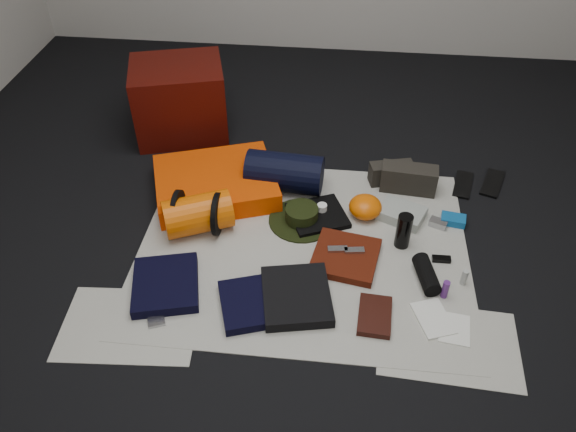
# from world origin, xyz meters

# --- Properties ---
(floor) EXTENTS (4.50, 4.50, 0.02)m
(floor) POSITION_xyz_m (0.00, 0.00, -0.01)
(floor) COLOR black
(floor) RESTS_ON ground
(newspaper_mat) EXTENTS (1.60, 1.30, 0.01)m
(newspaper_mat) POSITION_xyz_m (0.00, 0.00, 0.00)
(newspaper_mat) COLOR silver
(newspaper_mat) RESTS_ON floor
(newspaper_sheet_front_left) EXTENTS (0.61, 0.44, 0.00)m
(newspaper_sheet_front_left) POSITION_xyz_m (-0.70, -0.55, 0.00)
(newspaper_sheet_front_left) COLOR silver
(newspaper_sheet_front_left) RESTS_ON floor
(newspaper_sheet_front_right) EXTENTS (0.60, 0.43, 0.00)m
(newspaper_sheet_front_right) POSITION_xyz_m (0.65, -0.50, 0.00)
(newspaper_sheet_front_right) COLOR silver
(newspaper_sheet_front_right) RESTS_ON floor
(red_cabinet) EXTENTS (0.64, 0.57, 0.45)m
(red_cabinet) POSITION_xyz_m (-0.84, 0.97, 0.22)
(red_cabinet) COLOR #430A04
(red_cabinet) RESTS_ON floor
(sleeping_pad) EXTENTS (0.77, 0.69, 0.11)m
(sleeping_pad) POSITION_xyz_m (-0.51, 0.38, 0.06)
(sleeping_pad) COLOR #ED4302
(sleeping_pad) RESTS_ON newspaper_mat
(stuff_sack) EXTENTS (0.38, 0.32, 0.20)m
(stuff_sack) POSITION_xyz_m (-0.54, 0.08, 0.10)
(stuff_sack) COLOR #DC5603
(stuff_sack) RESTS_ON newspaper_mat
(sack_strap_left) EXTENTS (0.02, 0.22, 0.22)m
(sack_strap_left) POSITION_xyz_m (-0.64, 0.08, 0.11)
(sack_strap_left) COLOR black
(sack_strap_left) RESTS_ON newspaper_mat
(sack_strap_right) EXTENTS (0.03, 0.22, 0.22)m
(sack_strap_right) POSITION_xyz_m (-0.44, 0.08, 0.11)
(sack_strap_right) COLOR black
(sack_strap_right) RESTS_ON newspaper_mat
(navy_duffel) EXTENTS (0.43, 0.25, 0.21)m
(navy_duffel) POSITION_xyz_m (-0.14, 0.45, 0.11)
(navy_duffel) COLOR black
(navy_duffel) RESTS_ON newspaper_mat
(boonie_brim) EXTENTS (0.43, 0.43, 0.01)m
(boonie_brim) POSITION_xyz_m (-0.03, 0.19, 0.01)
(boonie_brim) COLOR black
(boonie_brim) RESTS_ON newspaper_mat
(boonie_crown) EXTENTS (0.17, 0.17, 0.08)m
(boonie_crown) POSITION_xyz_m (-0.03, 0.19, 0.05)
(boonie_crown) COLOR black
(boonie_crown) RESTS_ON boonie_brim
(hiking_boot_left) EXTENTS (0.25, 0.15, 0.12)m
(hiking_boot_left) POSITION_xyz_m (0.44, 0.57, 0.07)
(hiking_boot_left) COLOR #2B2822
(hiking_boot_left) RESTS_ON newspaper_mat
(hiking_boot_right) EXTENTS (0.31, 0.14, 0.15)m
(hiking_boot_right) POSITION_xyz_m (0.53, 0.51, 0.08)
(hiking_boot_right) COLOR #2B2822
(hiking_boot_right) RESTS_ON newspaper_mat
(flip_flop_left) EXTENTS (0.14, 0.26, 0.01)m
(flip_flop_left) POSITION_xyz_m (0.84, 0.59, 0.01)
(flip_flop_left) COLOR black
(flip_flop_left) RESTS_ON floor
(flip_flop_right) EXTENTS (0.18, 0.27, 0.01)m
(flip_flop_right) POSITION_xyz_m (1.01, 0.62, 0.01)
(flip_flop_right) COLOR black
(flip_flop_right) RESTS_ON floor
(trousers_navy_a) EXTENTS (0.36, 0.39, 0.05)m
(trousers_navy_a) POSITION_xyz_m (-0.60, -0.34, 0.03)
(trousers_navy_a) COLOR black
(trousers_navy_a) RESTS_ON newspaper_mat
(trousers_navy_b) EXTENTS (0.32, 0.35, 0.04)m
(trousers_navy_b) POSITION_xyz_m (-0.20, -0.40, 0.03)
(trousers_navy_b) COLOR black
(trousers_navy_b) RESTS_ON newspaper_mat
(trousers_charcoal) EXTENTS (0.36, 0.39, 0.05)m
(trousers_charcoal) POSITION_xyz_m (-0.00, -0.34, 0.03)
(trousers_charcoal) COLOR black
(trousers_charcoal) RESTS_ON newspaper_mat
(black_tshirt) EXTENTS (0.36, 0.35, 0.03)m
(black_tshirt) POSITION_xyz_m (0.05, 0.22, 0.02)
(black_tshirt) COLOR black
(black_tshirt) RESTS_ON newspaper_mat
(red_shirt) EXTENTS (0.35, 0.35, 0.04)m
(red_shirt) POSITION_xyz_m (0.21, -0.07, 0.03)
(red_shirt) COLOR #4D1508
(red_shirt) RESTS_ON newspaper_mat
(orange_stuff_sack) EXTENTS (0.17, 0.17, 0.11)m
(orange_stuff_sack) POSITION_xyz_m (0.30, 0.27, 0.06)
(orange_stuff_sack) COLOR #DC5603
(orange_stuff_sack) RESTS_ON newspaper_mat
(first_aid_pouch) EXTENTS (0.27, 0.24, 0.06)m
(first_aid_pouch) POSITION_xyz_m (0.49, 0.27, 0.03)
(first_aid_pouch) COLOR #959C94
(first_aid_pouch) RESTS_ON newspaper_mat
(water_bottle) EXTENTS (0.09, 0.09, 0.18)m
(water_bottle) POSITION_xyz_m (0.48, 0.07, 0.10)
(water_bottle) COLOR black
(water_bottle) RESTS_ON newspaper_mat
(speaker) EXTENTS (0.12, 0.22, 0.08)m
(speaker) POSITION_xyz_m (0.58, -0.16, 0.05)
(speaker) COLOR black
(speaker) RESTS_ON newspaper_mat
(compact_camera) EXTENTS (0.10, 0.08, 0.04)m
(compact_camera) POSITION_xyz_m (0.67, 0.23, 0.02)
(compact_camera) COLOR #A5A5AA
(compact_camera) RESTS_ON newspaper_mat
(cyan_case) EXTENTS (0.13, 0.10, 0.04)m
(cyan_case) POSITION_xyz_m (0.75, 0.26, 0.03)
(cyan_case) COLOR #0F5592
(cyan_case) RESTS_ON newspaper_mat
(toiletry_purple) EXTENTS (0.04, 0.04, 0.09)m
(toiletry_purple) POSITION_xyz_m (0.65, -0.25, 0.05)
(toiletry_purple) COLOR #572476
(toiletry_purple) RESTS_ON newspaper_mat
(toiletry_clear) EXTENTS (0.03, 0.03, 0.08)m
(toiletry_clear) POSITION_xyz_m (0.75, -0.16, 0.05)
(toiletry_clear) COLOR #A7ACA7
(toiletry_clear) RESTS_ON newspaper_mat
(paperback_book) EXTENTS (0.15, 0.22, 0.03)m
(paperback_book) POSITION_xyz_m (0.35, -0.40, 0.02)
(paperback_book) COLOR black
(paperback_book) RESTS_ON newspaper_mat
(map_booklet) EXTENTS (0.19, 0.23, 0.01)m
(map_booklet) POSITION_xyz_m (0.60, -0.38, 0.01)
(map_booklet) COLOR white
(map_booklet) RESTS_ON newspaper_mat
(map_printout) EXTENTS (0.15, 0.18, 0.01)m
(map_printout) POSITION_xyz_m (0.68, -0.43, 0.01)
(map_printout) COLOR white
(map_printout) RESTS_ON newspaper_mat
(sunglasses) EXTENTS (0.09, 0.04, 0.02)m
(sunglasses) POSITION_xyz_m (0.67, -0.02, 0.02)
(sunglasses) COLOR black
(sunglasses) RESTS_ON newspaper_mat
(key_cluster) EXTENTS (0.09, 0.09, 0.01)m
(key_cluster) POSITION_xyz_m (-0.59, -0.52, 0.01)
(key_cluster) COLOR #A5A5AA
(key_cluster) RESTS_ON newspaper_mat
(tape_roll) EXTENTS (0.05, 0.05, 0.04)m
(tape_roll) POSITION_xyz_m (0.07, 0.25, 0.05)
(tape_roll) COLOR white
(tape_roll) RESTS_ON black_tshirt
(energy_bar_a) EXTENTS (0.10, 0.05, 0.01)m
(energy_bar_a) POSITION_xyz_m (0.17, -0.05, 0.05)
(energy_bar_a) COLOR #A5A5AA
(energy_bar_a) RESTS_ON red_shirt
(energy_bar_b) EXTENTS (0.10, 0.05, 0.01)m
(energy_bar_b) POSITION_xyz_m (0.25, -0.05, 0.05)
(energy_bar_b) COLOR #A5A5AA
(energy_bar_b) RESTS_ON red_shirt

